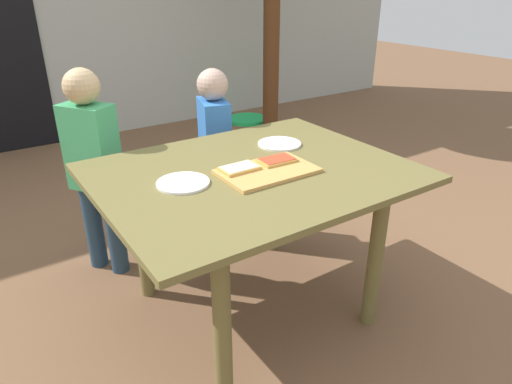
{
  "coord_description": "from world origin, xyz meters",
  "views": [
    {
      "loc": [
        -0.96,
        -1.45,
        1.42
      ],
      "look_at": [
        0.02,
        0.0,
        0.6
      ],
      "focal_mm": 32.14,
      "sensor_mm": 36.0,
      "label": 1
    }
  ],
  "objects_px": {
    "plate_white_left": "(183,183)",
    "child_left": "(94,163)",
    "cutting_board": "(267,171)",
    "plate_white_right": "(279,144)",
    "dining_table": "(253,192)",
    "pizza_slice_far_left": "(240,168)",
    "garden_hose_coil": "(247,119)",
    "pizza_slice_far_right": "(277,160)",
    "child_right": "(215,145)"
  },
  "relations": [
    {
      "from": "cutting_board",
      "to": "plate_white_left",
      "type": "bearing_deg",
      "value": 165.13
    },
    {
      "from": "dining_table",
      "to": "cutting_board",
      "type": "xyz_separation_m",
      "value": [
        0.03,
        -0.06,
        0.11
      ]
    },
    {
      "from": "dining_table",
      "to": "pizza_slice_far_left",
      "type": "relative_size",
      "value": 8.09
    },
    {
      "from": "pizza_slice_far_left",
      "to": "garden_hose_coil",
      "type": "bearing_deg",
      "value": 56.68
    },
    {
      "from": "pizza_slice_far_left",
      "to": "child_left",
      "type": "height_order",
      "value": "child_left"
    },
    {
      "from": "dining_table",
      "to": "pizza_slice_far_left",
      "type": "xyz_separation_m",
      "value": [
        -0.06,
        -0.0,
        0.12
      ]
    },
    {
      "from": "pizza_slice_far_right",
      "to": "child_right",
      "type": "bearing_deg",
      "value": 82.47
    },
    {
      "from": "dining_table",
      "to": "pizza_slice_far_right",
      "type": "relative_size",
      "value": 7.91
    },
    {
      "from": "child_left",
      "to": "plate_white_left",
      "type": "bearing_deg",
      "value": -76.76
    },
    {
      "from": "plate_white_right",
      "to": "plate_white_left",
      "type": "distance_m",
      "value": 0.59
    },
    {
      "from": "cutting_board",
      "to": "pizza_slice_far_left",
      "type": "height_order",
      "value": "pizza_slice_far_left"
    },
    {
      "from": "pizza_slice_far_left",
      "to": "child_right",
      "type": "height_order",
      "value": "child_right"
    },
    {
      "from": "cutting_board",
      "to": "plate_white_right",
      "type": "xyz_separation_m",
      "value": [
        0.24,
        0.24,
        -0.0
      ]
    },
    {
      "from": "pizza_slice_far_left",
      "to": "child_right",
      "type": "xyz_separation_m",
      "value": [
        0.27,
        0.71,
        -0.16
      ]
    },
    {
      "from": "cutting_board",
      "to": "pizza_slice_far_left",
      "type": "xyz_separation_m",
      "value": [
        -0.1,
        0.05,
        0.01
      ]
    },
    {
      "from": "plate_white_left",
      "to": "child_right",
      "type": "distance_m",
      "value": 0.85
    },
    {
      "from": "cutting_board",
      "to": "child_right",
      "type": "height_order",
      "value": "child_right"
    },
    {
      "from": "dining_table",
      "to": "garden_hose_coil",
      "type": "height_order",
      "value": "dining_table"
    },
    {
      "from": "plate_white_right",
      "to": "child_right",
      "type": "distance_m",
      "value": 0.54
    },
    {
      "from": "child_left",
      "to": "plate_white_right",
      "type": "bearing_deg",
      "value": -35.33
    },
    {
      "from": "dining_table",
      "to": "plate_white_left",
      "type": "height_order",
      "value": "plate_white_left"
    },
    {
      "from": "garden_hose_coil",
      "to": "plate_white_left",
      "type": "bearing_deg",
      "value": -127.16
    },
    {
      "from": "child_left",
      "to": "cutting_board",
      "type": "bearing_deg",
      "value": -57.27
    },
    {
      "from": "pizza_slice_far_left",
      "to": "plate_white_right",
      "type": "distance_m",
      "value": 0.39
    },
    {
      "from": "pizza_slice_far_left",
      "to": "child_right",
      "type": "distance_m",
      "value": 0.77
    },
    {
      "from": "pizza_slice_far_right",
      "to": "plate_white_left",
      "type": "xyz_separation_m",
      "value": [
        -0.41,
        0.04,
        -0.02
      ]
    },
    {
      "from": "dining_table",
      "to": "child_right",
      "type": "relative_size",
      "value": 1.27
    },
    {
      "from": "pizza_slice_far_right",
      "to": "pizza_slice_far_left",
      "type": "bearing_deg",
      "value": 177.74
    },
    {
      "from": "pizza_slice_far_left",
      "to": "cutting_board",
      "type": "bearing_deg",
      "value": -29.47
    },
    {
      "from": "dining_table",
      "to": "plate_white_left",
      "type": "bearing_deg",
      "value": 174.42
    },
    {
      "from": "dining_table",
      "to": "pizza_slice_far_right",
      "type": "xyz_separation_m",
      "value": [
        0.11,
        -0.01,
        0.12
      ]
    },
    {
      "from": "pizza_slice_far_right",
      "to": "child_left",
      "type": "height_order",
      "value": "child_left"
    },
    {
      "from": "cutting_board",
      "to": "plate_white_left",
      "type": "relative_size",
      "value": 1.88
    },
    {
      "from": "dining_table",
      "to": "cutting_board",
      "type": "bearing_deg",
      "value": -61.94
    },
    {
      "from": "cutting_board",
      "to": "garden_hose_coil",
      "type": "bearing_deg",
      "value": 58.69
    },
    {
      "from": "child_right",
      "to": "dining_table",
      "type": "bearing_deg",
      "value": -106.54
    },
    {
      "from": "plate_white_right",
      "to": "child_left",
      "type": "distance_m",
      "value": 0.9
    },
    {
      "from": "pizza_slice_far_right",
      "to": "garden_hose_coil",
      "type": "relative_size",
      "value": 0.37
    },
    {
      "from": "dining_table",
      "to": "child_right",
      "type": "xyz_separation_m",
      "value": [
        0.21,
        0.7,
        -0.04
      ]
    },
    {
      "from": "cutting_board",
      "to": "pizza_slice_far_right",
      "type": "relative_size",
      "value": 2.43
    },
    {
      "from": "child_left",
      "to": "garden_hose_coil",
      "type": "height_order",
      "value": "child_left"
    },
    {
      "from": "plate_white_left",
      "to": "child_right",
      "type": "relative_size",
      "value": 0.21
    },
    {
      "from": "dining_table",
      "to": "cutting_board",
      "type": "relative_size",
      "value": 3.26
    },
    {
      "from": "child_right",
      "to": "plate_white_right",
      "type": "bearing_deg",
      "value": -82.82
    },
    {
      "from": "pizza_slice_far_right",
      "to": "garden_hose_coil",
      "type": "xyz_separation_m",
      "value": [
        1.53,
        2.61,
        -0.7
      ]
    },
    {
      "from": "plate_white_left",
      "to": "child_left",
      "type": "height_order",
      "value": "child_left"
    },
    {
      "from": "plate_white_left",
      "to": "garden_hose_coil",
      "type": "xyz_separation_m",
      "value": [
        1.95,
        2.57,
        -0.69
      ]
    },
    {
      "from": "pizza_slice_far_right",
      "to": "garden_hose_coil",
      "type": "bearing_deg",
      "value": 59.57
    },
    {
      "from": "dining_table",
      "to": "garden_hose_coil",
      "type": "xyz_separation_m",
      "value": [
        1.65,
        2.6,
        -0.58
      ]
    },
    {
      "from": "pizza_slice_far_left",
      "to": "pizza_slice_far_right",
      "type": "height_order",
      "value": "same"
    }
  ]
}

